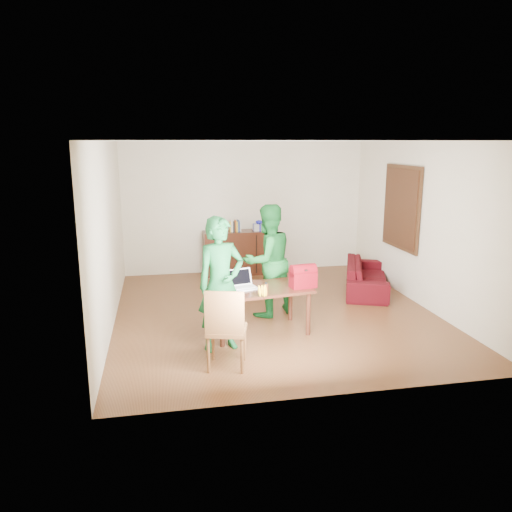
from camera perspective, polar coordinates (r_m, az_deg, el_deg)
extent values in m
cube|color=#432110|center=(8.12, 2.12, -6.79)|extent=(5.00, 5.50, 0.10)
cube|color=white|center=(7.64, 2.29, 13.39)|extent=(5.00, 5.50, 0.10)
cube|color=beige|center=(10.47, -1.31, 5.59)|extent=(5.00, 0.10, 2.70)
cube|color=beige|center=(5.13, 9.35, -2.34)|extent=(5.00, 0.10, 2.70)
cube|color=beige|center=(7.60, -16.89, 2.23)|extent=(0.10, 5.50, 2.70)
cube|color=beige|center=(8.69, 18.82, 3.39)|extent=(0.10, 5.50, 2.70)
cube|color=#3F2614|center=(9.23, 16.29, 5.34)|extent=(0.04, 1.28, 1.48)
cube|color=#4A2916|center=(9.22, 16.12, 5.34)|extent=(0.01, 1.18, 1.36)
cube|color=#32190D|center=(10.31, -2.11, 0.40)|extent=(1.40, 0.45, 0.90)
cube|color=black|center=(10.15, -4.93, 3.14)|extent=(0.20, 0.14, 0.14)
cube|color=#B4B6BF|center=(10.29, 0.35, 3.33)|extent=(0.24, 0.22, 0.14)
ellipsoid|color=#1B1DAF|center=(10.27, 0.35, 3.91)|extent=(0.14, 0.14, 0.07)
cube|color=#32190D|center=(7.08, 0.31, -3.82)|extent=(1.52, 1.00, 0.04)
cylinder|color=#32190D|center=(6.71, -3.90, -7.80)|extent=(0.06, 0.06, 0.63)
cylinder|color=#32190D|center=(7.13, 6.00, -6.59)|extent=(0.06, 0.06, 0.63)
cylinder|color=#32190D|center=(7.30, -5.25, -6.11)|extent=(0.06, 0.06, 0.63)
cylinder|color=#32190D|center=(7.68, 3.96, -5.10)|extent=(0.06, 0.06, 0.63)
cube|color=brown|center=(6.08, -3.35, -8.45)|extent=(0.56, 0.54, 0.05)
cube|color=brown|center=(5.80, -3.63, -6.55)|extent=(0.46, 0.15, 0.53)
imported|color=#125225|center=(6.48, -4.04, -3.23)|extent=(0.74, 0.60, 1.77)
imported|color=#145E22|center=(7.76, 1.34, -0.53)|extent=(1.05, 0.95, 1.76)
cube|color=white|center=(7.03, -1.36, -3.69)|extent=(0.41, 0.33, 0.02)
cube|color=black|center=(6.99, -1.37, -2.67)|extent=(0.37, 0.18, 0.23)
cylinder|color=#582914|center=(6.73, 1.14, -3.75)|extent=(0.07, 0.07, 0.17)
cube|color=maroon|center=(7.10, 5.40, -2.55)|extent=(0.38, 0.25, 0.26)
imported|color=#38070E|center=(9.42, 12.54, -2.25)|extent=(1.35, 1.98, 0.54)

